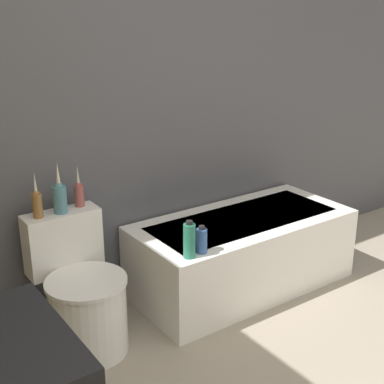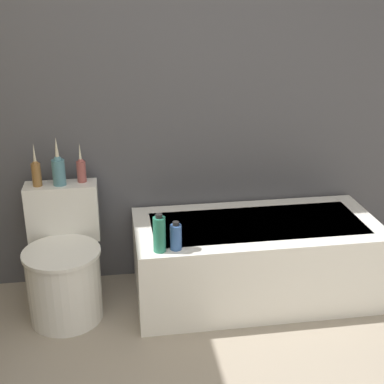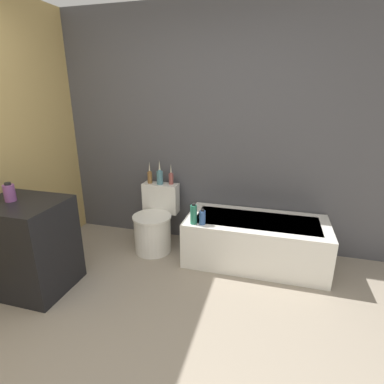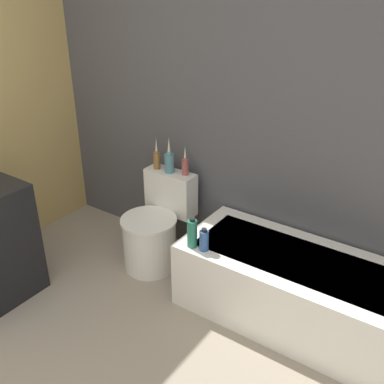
# 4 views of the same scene
# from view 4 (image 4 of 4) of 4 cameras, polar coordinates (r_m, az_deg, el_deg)

# --- Properties ---
(wall_back_tiled) EXTENTS (6.40, 0.06, 2.60)m
(wall_back_tiled) POSITION_cam_4_polar(r_m,az_deg,el_deg) (3.24, 3.41, 11.89)
(wall_back_tiled) COLOR #4C4C51
(wall_back_tiled) RESTS_ON ground_plane
(bathtub) EXTENTS (1.44, 0.67, 0.48)m
(bathtub) POSITION_cam_4_polar(r_m,az_deg,el_deg) (3.08, 12.24, -11.71)
(bathtub) COLOR white
(bathtub) RESTS_ON ground
(toilet) EXTENTS (0.43, 0.58, 0.71)m
(toilet) POSITION_cam_4_polar(r_m,az_deg,el_deg) (3.51, -4.75, -4.87)
(toilet) COLOR white
(toilet) RESTS_ON ground
(vase_gold) EXTENTS (0.05, 0.05, 0.25)m
(vase_gold) POSITION_cam_4_polar(r_m,az_deg,el_deg) (3.50, -4.50, 4.27)
(vase_gold) COLOR olive
(vase_gold) RESTS_ON toilet
(vase_silver) EXTENTS (0.07, 0.07, 0.28)m
(vase_silver) POSITION_cam_4_polar(r_m,az_deg,el_deg) (3.42, -2.91, 3.98)
(vase_silver) COLOR teal
(vase_silver) RESTS_ON toilet
(vase_bronze) EXTENTS (0.05, 0.05, 0.23)m
(vase_bronze) POSITION_cam_4_polar(r_m,az_deg,el_deg) (3.38, -0.88, 3.44)
(vase_bronze) COLOR #994C47
(vase_bronze) RESTS_ON toilet
(shampoo_bottle_tall) EXTENTS (0.07, 0.07, 0.21)m
(shampoo_bottle_tall) POSITION_cam_4_polar(r_m,az_deg,el_deg) (2.92, 0.02, -5.25)
(shampoo_bottle_tall) COLOR #267259
(shampoo_bottle_tall) RESTS_ON bathtub
(shampoo_bottle_short) EXTENTS (0.06, 0.06, 0.16)m
(shampoo_bottle_short) POSITION_cam_4_polar(r_m,az_deg,el_deg) (2.90, 1.54, -6.14)
(shampoo_bottle_short) COLOR #335999
(shampoo_bottle_short) RESTS_ON bathtub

